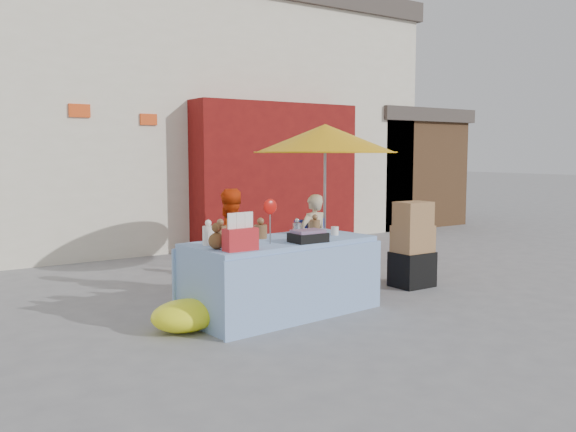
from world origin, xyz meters
TOP-DOWN VIEW (x-y plane):
  - ground at (0.00, 0.00)m, footprint 80.00×80.00m
  - backdrop at (0.52, 7.52)m, footprint 14.00×8.00m
  - market_table at (-0.33, 0.25)m, footprint 2.15×1.16m
  - chair_left at (-0.41, 1.10)m, footprint 0.51×0.50m
  - chair_right at (0.84, 1.10)m, footprint 0.51×0.50m
  - vendor_orange at (-0.41, 1.24)m, footprint 0.66×0.53m
  - vendor_beige at (0.84, 1.24)m, footprint 0.45×0.31m
  - umbrella at (1.14, 1.39)m, footprint 1.90×1.90m
  - box_stack at (1.79, 0.40)m, footprint 0.49×0.40m
  - tarp_bundle at (-1.44, 0.23)m, footprint 0.69×0.55m

SIDE VIEW (x-z plane):
  - ground at x=0.00m, z-range 0.00..0.00m
  - tarp_bundle at x=-1.44m, z-range 0.00..0.31m
  - chair_left at x=-0.41m, z-range -0.17..0.68m
  - chair_right at x=0.84m, z-range -0.17..0.68m
  - market_table at x=-0.33m, z-range -0.22..1.04m
  - box_stack at x=1.79m, z-range -0.04..1.05m
  - vendor_beige at x=0.84m, z-range 0.00..1.18m
  - vendor_orange at x=-0.41m, z-range 0.00..1.29m
  - umbrella at x=1.14m, z-range 0.85..2.94m
  - backdrop at x=0.52m, z-range -0.80..7.00m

